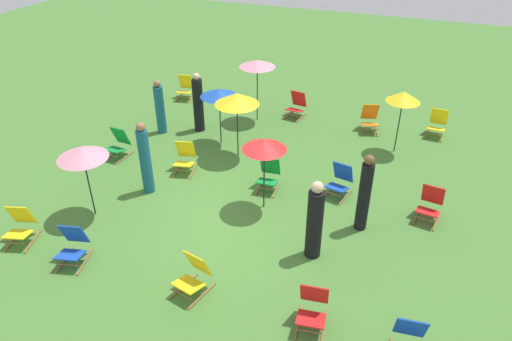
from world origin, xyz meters
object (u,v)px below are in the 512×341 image
at_px(deckchair_0, 296,105).
at_px(deckchair_5, 437,124).
at_px(deckchair_6, 185,88).
at_px(person_4, 364,194).
at_px(deckchair_8, 185,158).
at_px(umbrella_0, 237,99).
at_px(deckchair_7, 118,144).
at_px(deckchair_11, 20,226).
at_px(person_3, 145,159).
at_px(deckchair_2, 313,308).
at_px(deckchair_13, 73,246).
at_px(person_2, 198,104).
at_px(deckchair_1, 370,119).
at_px(umbrella_4, 257,64).
at_px(deckchair_12, 340,181).
at_px(deckchair_4, 194,275).
at_px(umbrella_2, 219,93).
at_px(umbrella_5, 82,153).
at_px(umbrella_3, 404,97).
at_px(person_0, 315,222).
at_px(deckchair_3, 269,175).
at_px(deckchair_10, 430,205).
at_px(person_1, 160,108).
at_px(umbrella_1, 264,145).

relative_size(deckchair_0, deckchair_5, 1.00).
relative_size(deckchair_6, person_4, 0.46).
relative_size(deckchair_8, umbrella_0, 0.46).
relative_size(deckchair_7, deckchair_11, 0.96).
distance_m(deckchair_5, person_3, 8.54).
bearing_deg(deckchair_2, deckchair_8, 132.65).
bearing_deg(deckchair_13, person_3, 74.63).
bearing_deg(person_2, deckchair_6, 173.86).
bearing_deg(deckchair_2, deckchair_1, 84.82).
bearing_deg(person_2, deckchair_5, 64.09).
bearing_deg(umbrella_4, deckchair_12, -43.54).
xyz_separation_m(deckchair_4, umbrella_2, (-1.96, 5.43, 1.18)).
xyz_separation_m(deckchair_11, umbrella_5, (0.84, 1.30, 1.23)).
bearing_deg(deckchair_0, deckchair_2, -62.59).
distance_m(umbrella_5, person_2, 4.75).
xyz_separation_m(umbrella_3, person_4, (-0.27, -3.78, -0.75)).
bearing_deg(umbrella_2, person_0, -44.54).
bearing_deg(umbrella_2, deckchair_3, -39.33).
bearing_deg(deckchair_5, person_2, -157.28).
bearing_deg(person_4, umbrella_2, 34.81).
height_order(deckchair_2, umbrella_0, umbrella_0).
xyz_separation_m(deckchair_2, deckchair_3, (-2.12, 3.69, 0.00)).
distance_m(deckchair_7, person_4, 6.86).
relative_size(deckchair_6, umbrella_3, 0.47).
xyz_separation_m(deckchair_6, person_2, (1.58, -2.02, 0.49)).
height_order(deckchair_3, deckchair_13, same).
bearing_deg(umbrella_0, deckchair_10, -11.78).
height_order(deckchair_11, deckchair_12, same).
relative_size(deckchair_13, umbrella_3, 0.48).
bearing_deg(deckchair_8, person_2, 93.83).
xyz_separation_m(deckchair_11, umbrella_2, (2.10, 5.45, 1.18)).
distance_m(deckchair_7, deckchair_10, 8.16).
distance_m(deckchair_0, person_1, 4.31).
height_order(deckchair_13, person_4, person_4).
bearing_deg(deckchair_8, deckchair_13, -110.09).
relative_size(deckchair_8, deckchair_11, 0.98).
relative_size(deckchair_6, umbrella_2, 0.50).
xyz_separation_m(deckchair_3, deckchair_10, (3.77, 0.14, 0.00)).
distance_m(deckchair_5, umbrella_2, 6.51).
distance_m(deckchair_4, person_0, 2.54).
height_order(umbrella_0, umbrella_3, umbrella_0).
height_order(deckchair_6, person_2, person_2).
distance_m(umbrella_2, umbrella_3, 4.94).
bearing_deg(deckchair_12, deckchair_2, -71.83).
distance_m(deckchair_13, person_3, 2.72).
bearing_deg(person_0, deckchair_13, 7.66).
relative_size(person_0, person_3, 0.95).
relative_size(deckchair_12, umbrella_1, 0.47).
xyz_separation_m(deckchair_11, person_4, (6.58, 2.99, 0.52)).
distance_m(deckchair_1, person_3, 6.92).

